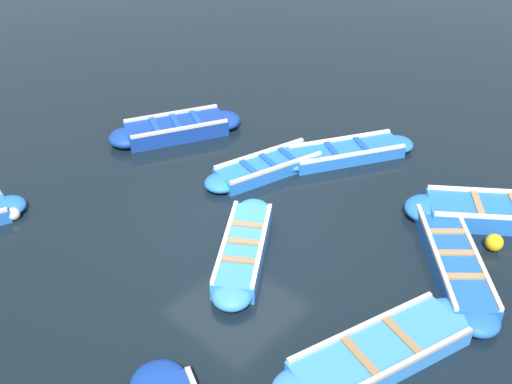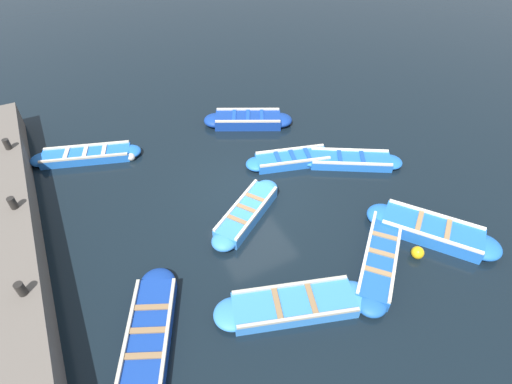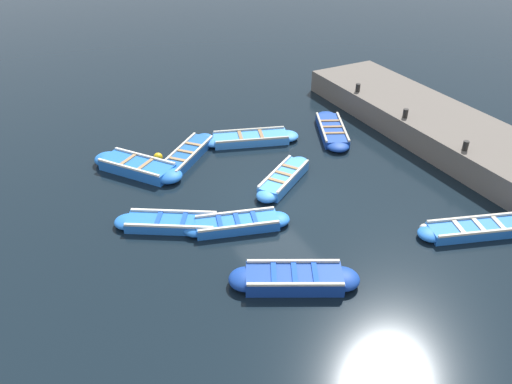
# 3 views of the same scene
# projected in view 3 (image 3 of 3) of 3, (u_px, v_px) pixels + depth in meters

# --- Properties ---
(ground_plane) EXTENTS (120.00, 120.00, 0.00)m
(ground_plane) POSITION_uv_depth(u_px,v_px,m) (280.00, 199.00, 16.64)
(ground_plane) COLOR black
(boat_near_quay) EXTENTS (3.11, 2.41, 0.42)m
(boat_near_quay) POSITION_uv_depth(u_px,v_px,m) (284.00, 178.00, 17.40)
(boat_near_quay) COLOR #3884E0
(boat_near_quay) RESTS_ON ground
(boat_broadside) EXTENTS (3.49, 2.37, 0.46)m
(boat_broadside) POSITION_uv_depth(u_px,v_px,m) (294.00, 279.00, 13.11)
(boat_broadside) COLOR navy
(boat_broadside) RESTS_ON ground
(boat_alongside) EXTENTS (2.36, 3.72, 0.37)m
(boat_alongside) POSITION_uv_depth(u_px,v_px,m) (332.00, 130.00, 20.65)
(boat_alongside) COLOR navy
(boat_alongside) RESTS_ON ground
(boat_bow_out) EXTENTS (4.00, 2.09, 0.37)m
(boat_bow_out) POSITION_uv_depth(u_px,v_px,m) (251.00, 139.00, 20.03)
(boat_bow_out) COLOR #3884E0
(boat_bow_out) RESTS_ON ground
(boat_mid_row) EXTENTS (3.37, 1.63, 0.37)m
(boat_mid_row) POSITION_uv_depth(u_px,v_px,m) (237.00, 224.00, 15.21)
(boat_mid_row) COLOR blue
(boat_mid_row) RESTS_ON ground
(boat_inner_gap) EXTENTS (3.34, 3.10, 0.39)m
(boat_inner_gap) POSITION_uv_depth(u_px,v_px,m) (186.00, 156.00, 18.81)
(boat_inner_gap) COLOR #1E59AD
(boat_inner_gap) RESTS_ON ground
(boat_drifting) EXTENTS (3.82, 1.90, 0.36)m
(boat_drifting) POSITION_uv_depth(u_px,v_px,m) (478.00, 229.00, 15.00)
(boat_drifting) COLOR blue
(boat_drifting) RESTS_ON ground
(boat_tucked) EXTENTS (3.46, 2.49, 0.36)m
(boat_tucked) POSITION_uv_depth(u_px,v_px,m) (172.00, 223.00, 15.26)
(boat_tucked) COLOR blue
(boat_tucked) RESTS_ON ground
(boat_end_of_row) EXTENTS (2.97, 3.53, 0.47)m
(boat_end_of_row) POSITION_uv_depth(u_px,v_px,m) (137.00, 167.00, 18.02)
(boat_end_of_row) COLOR blue
(boat_end_of_row) RESTS_ON ground
(quay_wall) EXTENTS (3.49, 15.54, 0.99)m
(quay_wall) POSITION_uv_depth(u_px,v_px,m) (457.00, 137.00, 19.40)
(quay_wall) COLOR #605951
(quay_wall) RESTS_ON ground
(bollard_north) EXTENTS (0.20, 0.20, 0.35)m
(bollard_north) POSITION_uv_depth(u_px,v_px,m) (358.00, 88.00, 21.95)
(bollard_north) COLOR black
(bollard_north) RESTS_ON quay_wall
(bollard_mid_north) EXTENTS (0.20, 0.20, 0.35)m
(bollard_mid_north) POSITION_uv_depth(u_px,v_px,m) (405.00, 113.00, 19.65)
(bollard_mid_north) COLOR black
(bollard_mid_north) RESTS_ON quay_wall
(bollard_mid_south) EXTENTS (0.20, 0.20, 0.35)m
(bollard_mid_south) POSITION_uv_depth(u_px,v_px,m) (466.00, 146.00, 17.36)
(bollard_mid_south) COLOR black
(bollard_mid_south) RESTS_ON quay_wall
(buoy_orange_near) EXTENTS (0.27, 0.27, 0.27)m
(buoy_orange_near) POSITION_uv_depth(u_px,v_px,m) (424.00, 228.00, 15.07)
(buoy_orange_near) COLOR silver
(buoy_orange_near) RESTS_ON ground
(buoy_yellow_far) EXTENTS (0.35, 0.35, 0.35)m
(buoy_yellow_far) POSITION_uv_depth(u_px,v_px,m) (158.00, 157.00, 18.68)
(buoy_yellow_far) COLOR #EAB214
(buoy_yellow_far) RESTS_ON ground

